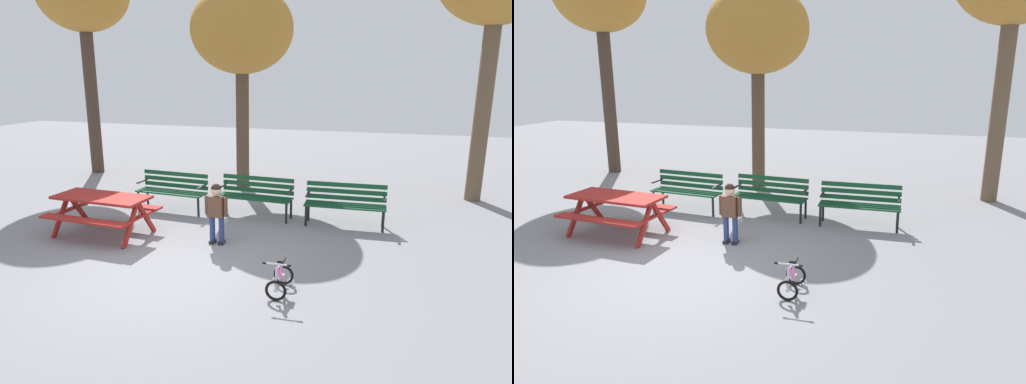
# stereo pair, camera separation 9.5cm
# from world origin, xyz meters

# --- Properties ---
(ground) EXTENTS (36.00, 36.00, 0.00)m
(ground) POSITION_xyz_m (0.00, 0.00, 0.00)
(ground) COLOR gray
(picnic_table) EXTENTS (1.88, 1.45, 0.79)m
(picnic_table) POSITION_xyz_m (-1.90, 1.15, 0.59)
(picnic_table) COLOR maroon
(picnic_table) RESTS_ON ground
(park_bench_far_left) EXTENTS (1.63, 0.57, 0.85)m
(park_bench_far_left) POSITION_xyz_m (-1.35, 2.99, 0.51)
(park_bench_far_left) COLOR #144728
(park_bench_far_left) RESTS_ON ground
(park_bench_left) EXTENTS (1.62, 0.55, 0.85)m
(park_bench_left) POSITION_xyz_m (0.55, 3.08, 0.51)
(park_bench_left) COLOR #144728
(park_bench_left) RESTS_ON ground
(park_bench_right) EXTENTS (1.61, 0.51, 0.85)m
(park_bench_right) POSITION_xyz_m (2.44, 3.01, 0.51)
(park_bench_right) COLOR #144728
(park_bench_right) RESTS_ON ground
(child_standing) EXTENTS (0.43, 0.19, 1.12)m
(child_standing) POSITION_xyz_m (0.34, 1.31, 0.66)
(child_standing) COLOR navy
(child_standing) RESTS_ON ground
(kids_bicycle) EXTENTS (0.39, 0.57, 0.54)m
(kids_bicycle) POSITION_xyz_m (1.88, -0.22, 0.20)
(kids_bicycle) COLOR black
(kids_bicycle) RESTS_ON ground
(tree_left) EXTENTS (2.60, 2.60, 5.15)m
(tree_left) POSITION_xyz_m (-0.56, 5.59, 3.99)
(tree_left) COLOR brown
(tree_left) RESTS_ON ground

